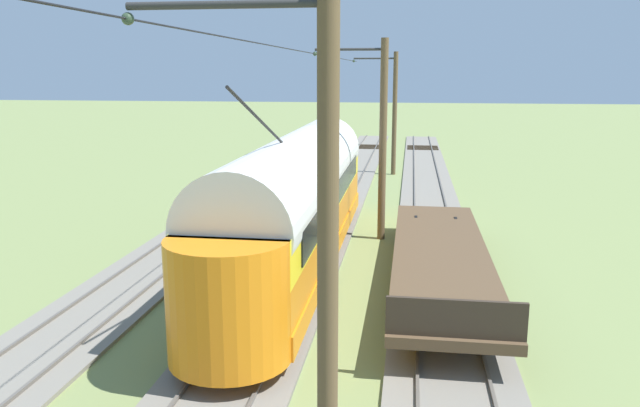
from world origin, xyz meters
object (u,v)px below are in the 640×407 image
catenary_pole_mid_far (323,258)px  flatcar_adjacent (441,257)px  catenary_pole_foreground (394,112)px  catenary_pole_mid_near (381,137)px  vintage_streetcar (297,198)px

catenary_pole_mid_far → flatcar_adjacent: bearing=-101.4°
catenary_pole_foreground → catenary_pole_mid_far: size_ratio=1.00×
catenary_pole_mid_near → catenary_pole_mid_far: same height
catenary_pole_foreground → catenary_pole_mid_far: bearing=90.0°
vintage_streetcar → catenary_pole_mid_near: bearing=-123.4°
catenary_pole_mid_near → vintage_streetcar: bearing=56.6°
catenary_pole_foreground → catenary_pole_mid_far: (0.00, 30.67, 0.00)m
flatcar_adjacent → catenary_pole_mid_far: 10.99m
catenary_pole_foreground → catenary_pole_mid_near: size_ratio=1.00×
flatcar_adjacent → catenary_pole_mid_far: bearing=78.6°
flatcar_adjacent → catenary_pole_mid_far: size_ratio=1.72×
flatcar_adjacent → catenary_pole_foreground: 20.63m
vintage_streetcar → flatcar_adjacent: (-4.54, 1.23, -1.40)m
vintage_streetcar → catenary_pole_foreground: (-2.46, -19.08, 1.60)m
catenary_pole_foreground → catenary_pole_mid_near: bearing=90.0°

